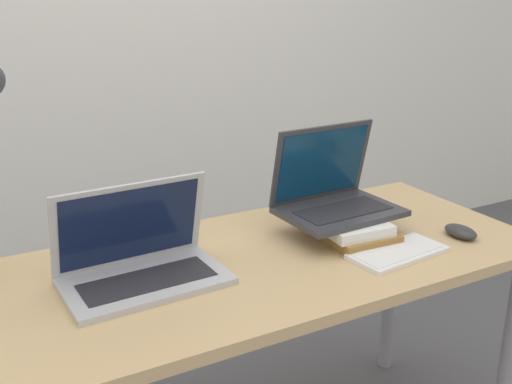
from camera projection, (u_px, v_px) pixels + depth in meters
desk at (249, 289)px, 1.54m from camera, size 1.56×0.64×0.71m
laptop_left at (140, 262)px, 1.40m from camera, size 0.38×0.24×0.23m
book_stack at (348, 227)px, 1.66m from camera, size 0.20×0.26×0.06m
laptop_on_books at (334, 195)px, 1.68m from camera, size 0.33×0.25×0.24m
wireless_keyboard at (398, 253)px, 1.55m from camera, size 0.27×0.15×0.01m
mouse at (461, 231)px, 1.66m from camera, size 0.06×0.10×0.03m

